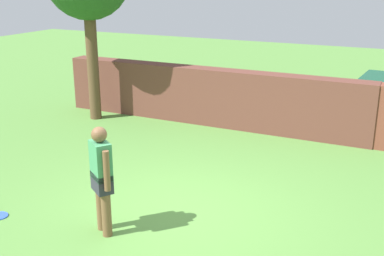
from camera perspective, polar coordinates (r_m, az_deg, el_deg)
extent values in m
plane|color=#568C3D|center=(7.74, -1.89, -10.04)|extent=(40.00, 40.00, 0.00)
cube|color=brown|center=(12.02, 1.92, 3.79)|extent=(7.96, 0.50, 1.41)
cylinder|color=brown|center=(12.55, -11.70, 7.70)|extent=(0.29, 0.29, 2.98)
cylinder|color=brown|center=(7.24, -10.74, -8.69)|extent=(0.14, 0.14, 0.85)
cylinder|color=brown|center=(7.05, -10.13, -9.40)|extent=(0.14, 0.14, 0.85)
cube|color=#2D2D38|center=(6.98, -10.61, -6.29)|extent=(0.42, 0.39, 0.28)
cube|color=#3F8C59|center=(6.86, -10.77, -3.81)|extent=(0.42, 0.39, 0.55)
sphere|color=brown|center=(6.73, -10.95, -0.76)|extent=(0.22, 0.22, 0.22)
cylinder|color=brown|center=(7.08, -11.34, -3.78)|extent=(0.09, 0.09, 0.58)
cylinder|color=brown|center=(6.69, -10.08, -5.03)|extent=(0.09, 0.09, 0.58)
cube|color=brown|center=(11.09, 21.59, 1.29)|extent=(0.44, 0.44, 1.40)
cylinder|color=black|center=(12.52, 21.70, 1.27)|extent=(0.65, 0.27, 0.64)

